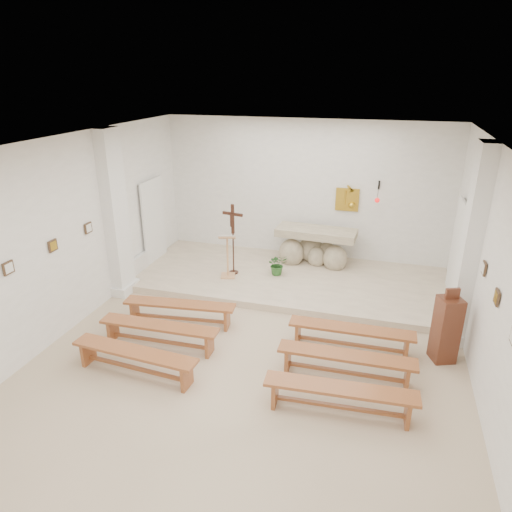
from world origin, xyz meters
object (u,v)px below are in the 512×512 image
(lectern, at_px, (227,256))
(bench_right_front, at_px, (351,333))
(bench_left_third, at_px, (135,357))
(bench_left_second, at_px, (159,330))
(crucifix_stand, at_px, (233,234))
(bench_right_second, at_px, (346,360))
(altar, at_px, (314,249))
(donation_pedestal, at_px, (446,329))
(bench_left_front, at_px, (180,308))
(bench_right_third, at_px, (340,394))

(lectern, distance_m, bench_right_front, 3.57)
(bench_left_third, bearing_deg, bench_left_second, 94.46)
(crucifix_stand, height_order, bench_right_second, crucifix_stand)
(altar, distance_m, donation_pedestal, 4.16)
(bench_left_front, distance_m, bench_right_front, 3.20)
(donation_pedestal, height_order, bench_right_front, donation_pedestal)
(bench_right_second, bearing_deg, bench_left_front, 164.44)
(donation_pedestal, bearing_deg, altar, 108.30)
(altar, height_order, bench_right_third, altar)
(altar, bearing_deg, lectern, -139.28)
(altar, distance_m, lectern, 2.20)
(altar, bearing_deg, donation_pedestal, -46.30)
(lectern, xyz_separation_m, bench_left_front, (-0.26, -1.99, -0.33))
(crucifix_stand, relative_size, bench_left_front, 0.77)
(lectern, distance_m, bench_right_second, 4.09)
(bench_right_front, bearing_deg, bench_right_second, -90.86)
(bench_left_second, distance_m, bench_right_second, 3.20)
(bench_left_front, height_order, bench_left_third, same)
(bench_right_front, height_order, bench_left_second, same)
(lectern, relative_size, bench_right_front, 0.49)
(bench_left_second, distance_m, bench_left_third, 0.83)
(bench_right_front, distance_m, bench_left_third, 3.60)
(bench_right_third, bearing_deg, altar, 100.08)
(altar, height_order, bench_right_second, altar)
(lectern, relative_size, crucifix_stand, 0.64)
(lectern, xyz_separation_m, bench_left_second, (-0.26, -2.82, -0.33))
(lectern, distance_m, bench_left_front, 2.04)
(bench_right_front, relative_size, bench_left_third, 0.99)
(bench_right_front, xyz_separation_m, bench_right_third, (0.00, -1.65, 0.00))
(altar, height_order, crucifix_stand, crucifix_stand)
(lectern, height_order, bench_left_second, lectern)
(bench_left_front, bearing_deg, bench_right_front, -6.48)
(lectern, height_order, bench_right_front, lectern)
(bench_left_front, distance_m, bench_right_second, 3.30)
(donation_pedestal, distance_m, bench_right_third, 2.36)
(lectern, relative_size, bench_right_second, 0.49)
(bench_left_second, height_order, bench_right_second, same)
(lectern, distance_m, donation_pedestal, 4.81)
(bench_left_third, bearing_deg, bench_right_third, 4.46)
(bench_right_second, height_order, bench_right_third, same)
(donation_pedestal, xyz_separation_m, bench_right_third, (-1.50, -1.80, -0.24))
(donation_pedestal, height_order, bench_left_front, donation_pedestal)
(crucifix_stand, distance_m, donation_pedestal, 4.88)
(lectern, height_order, bench_right_second, lectern)
(bench_right_third, bearing_deg, bench_left_third, 176.62)
(crucifix_stand, bearing_deg, lectern, -92.46)
(lectern, bearing_deg, bench_right_third, -67.59)
(bench_right_front, relative_size, bench_left_second, 1.00)
(altar, xyz_separation_m, bench_left_second, (-2.01, -4.15, -0.19))
(bench_left_front, xyz_separation_m, bench_right_front, (3.20, 0.00, 0.00))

